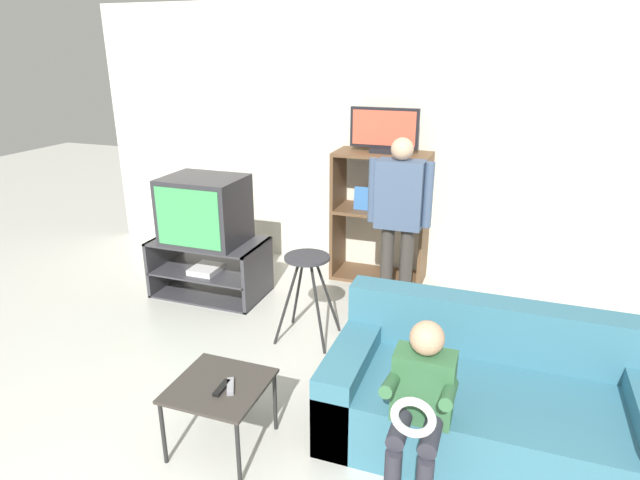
% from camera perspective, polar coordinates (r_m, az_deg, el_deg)
% --- Properties ---
extents(wall_back, '(6.40, 0.06, 2.60)m').
position_cam_1_polar(wall_back, '(5.28, 7.39, 10.33)').
color(wall_back, silver).
rests_on(wall_back, ground_plane).
extents(tv_stand, '(1.00, 0.57, 0.52)m').
position_cam_1_polar(tv_stand, '(5.01, -11.65, -2.91)').
color(tv_stand, '#38383D').
rests_on(tv_stand, ground_plane).
extents(television_main, '(0.68, 0.55, 0.59)m').
position_cam_1_polar(television_main, '(4.81, -12.21, 3.16)').
color(television_main, '#2D2D33').
rests_on(television_main, tv_stand).
extents(media_shelf, '(0.89, 0.44, 1.25)m').
position_cam_1_polar(media_shelf, '(5.15, 6.44, 2.55)').
color(media_shelf, brown).
rests_on(media_shelf, ground_plane).
extents(television_flat, '(0.63, 0.20, 0.40)m').
position_cam_1_polar(television_flat, '(4.99, 6.85, 11.43)').
color(television_flat, black).
rests_on(television_flat, media_shelf).
extents(folding_stool, '(0.43, 0.38, 0.69)m').
position_cam_1_polar(folding_stool, '(4.05, -1.37, -3.52)').
color(folding_stool, black).
rests_on(folding_stool, ground_plane).
extents(snack_table, '(0.50, 0.50, 0.41)m').
position_cam_1_polar(snack_table, '(3.12, -10.67, -15.53)').
color(snack_table, '#38332D').
rests_on(snack_table, ground_plane).
extents(remote_control_black, '(0.04, 0.14, 0.02)m').
position_cam_1_polar(remote_control_black, '(3.05, -10.44, -15.26)').
color(remote_control_black, black).
rests_on(remote_control_black, snack_table).
extents(remote_control_white, '(0.10, 0.14, 0.02)m').
position_cam_1_polar(remote_control_white, '(3.06, -9.54, -15.14)').
color(remote_control_white, gray).
rests_on(remote_control_white, snack_table).
extents(couch, '(1.81, 0.90, 0.74)m').
position_cam_1_polar(couch, '(3.33, 17.52, -16.04)').
color(couch, teal).
rests_on(couch, ground_plane).
extents(person_standing_adult, '(0.53, 0.20, 1.49)m').
position_cam_1_polar(person_standing_adult, '(4.45, 8.44, 3.20)').
color(person_standing_adult, '#3D3833').
rests_on(person_standing_adult, ground_plane).
extents(person_seated_child, '(0.33, 0.43, 0.93)m').
position_cam_1_polar(person_seated_child, '(2.76, 10.65, -16.40)').
color(person_seated_child, '#2D2D38').
rests_on(person_seated_child, ground_plane).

